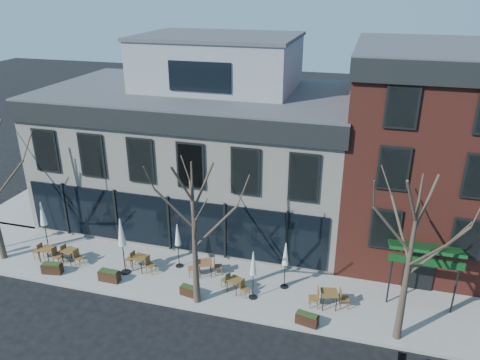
# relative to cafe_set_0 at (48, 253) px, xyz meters

# --- Properties ---
(ground) EXTENTS (120.00, 120.00, 0.00)m
(ground) POSITION_rel_cafe_set_0_xyz_m (5.94, 2.83, -0.63)
(ground) COLOR black
(ground) RESTS_ON ground
(sidewalk_front) EXTENTS (33.50, 4.70, 0.15)m
(sidewalk_front) POSITION_rel_cafe_set_0_xyz_m (9.19, 0.68, -0.56)
(sidewalk_front) COLOR gray
(sidewalk_front) RESTS_ON ground
(sidewalk_side) EXTENTS (4.50, 12.00, 0.15)m
(sidewalk_side) POSITION_rel_cafe_set_0_xyz_m (-5.31, 8.83, -0.56)
(sidewalk_side) COLOR gray
(sidewalk_side) RESTS_ON ground
(corner_building) EXTENTS (18.39, 10.39, 11.10)m
(corner_building) POSITION_rel_cafe_set_0_xyz_m (6.01, 7.89, 4.09)
(corner_building) COLOR beige
(corner_building) RESTS_ON ground
(red_brick_building) EXTENTS (8.20, 11.78, 11.18)m
(red_brick_building) POSITION_rel_cafe_set_0_xyz_m (18.94, 7.81, 5.00)
(red_brick_building) COLOR maroon
(red_brick_building) RESTS_ON ground
(tree_mid) EXTENTS (3.50, 3.55, 7.04)m
(tree_mid) POSITION_rel_cafe_set_0_xyz_m (8.95, -1.08, 3.16)
(tree_mid) COLOR #382B21
(tree_mid) RESTS_ON sidewalk_front
(tree_right) EXTENTS (3.72, 3.77, 7.48)m
(tree_right) POSITION_rel_cafe_set_0_xyz_m (17.95, -1.08, 3.39)
(tree_right) COLOR #382B21
(tree_right) RESTS_ON sidewalk_front
(cafe_set_0) EXTENTS (1.82, 0.78, 0.94)m
(cafe_set_0) POSITION_rel_cafe_set_0_xyz_m (0.00, 0.00, 0.00)
(cafe_set_0) COLOR brown
(cafe_set_0) RESTS_ON sidewalk_front
(cafe_set_1) EXTENTS (1.77, 0.83, 0.91)m
(cafe_set_1) POSITION_rel_cafe_set_0_xyz_m (1.24, 0.23, -0.02)
(cafe_set_1) COLOR brown
(cafe_set_1) RESTS_ON sidewalk_front
(cafe_set_2) EXTENTS (1.83, 0.84, 0.94)m
(cafe_set_2) POSITION_rel_cafe_set_0_xyz_m (5.18, 0.59, -0.00)
(cafe_set_2) COLOR brown
(cafe_set_2) RESTS_ON sidewalk_front
(cafe_set_3) EXTENTS (1.80, 1.09, 0.93)m
(cafe_set_3) POSITION_rel_cafe_set_0_xyz_m (8.58, 1.06, -0.00)
(cafe_set_3) COLOR brown
(cafe_set_3) RESTS_ON sidewalk_front
(cafe_set_4) EXTENTS (1.64, 0.95, 0.85)m
(cafe_set_4) POSITION_rel_cafe_set_0_xyz_m (10.45, 0.12, -0.05)
(cafe_set_4) COLOR brown
(cafe_set_4) RESTS_ON sidewalk_front
(cafe_set_5) EXTENTS (1.93, 0.90, 0.99)m
(cafe_set_5) POSITION_rel_cafe_set_0_xyz_m (14.94, 0.18, 0.02)
(cafe_set_5) COLOR brown
(cafe_set_5) RESTS_ON sidewalk_front
(umbrella_0) EXTENTS (0.46, 0.46, 2.90)m
(umbrella_0) POSITION_rel_cafe_set_0_xyz_m (-0.82, 1.09, 1.56)
(umbrella_0) COLOR black
(umbrella_0) RESTS_ON sidewalk_front
(umbrella_1) EXTENTS (0.50, 0.50, 3.14)m
(umbrella_1) POSITION_rel_cafe_set_0_xyz_m (4.53, 0.13, 1.73)
(umbrella_1) COLOR black
(umbrella_1) RESTS_ON sidewalk_front
(umbrella_2) EXTENTS (0.40, 0.40, 2.50)m
(umbrella_2) POSITION_rel_cafe_set_0_xyz_m (6.99, 1.43, 1.28)
(umbrella_2) COLOR black
(umbrella_2) RESTS_ON sidewalk_front
(umbrella_3) EXTENTS (0.41, 0.41, 2.54)m
(umbrella_3) POSITION_rel_cafe_set_0_xyz_m (11.40, -0.11, 1.30)
(umbrella_3) COLOR black
(umbrella_3) RESTS_ON sidewalk_front
(umbrella_4) EXTENTS (0.40, 0.40, 2.50)m
(umbrella_4) POSITION_rel_cafe_set_0_xyz_m (12.68, 1.12, 1.28)
(umbrella_4) COLOR black
(umbrella_4) RESTS_ON sidewalk_front
(planter_0) EXTENTS (1.09, 0.58, 0.58)m
(planter_0) POSITION_rel_cafe_set_0_xyz_m (0.92, -0.92, -0.20)
(planter_0) COLOR black
(planter_0) RESTS_ON sidewalk_front
(planter_1) EXTENTS (1.08, 0.45, 0.60)m
(planter_1) POSITION_rel_cafe_set_0_xyz_m (4.12, -0.73, -0.19)
(planter_1) COLOR #331D11
(planter_1) RESTS_ON sidewalk_front
(planter_2) EXTENTS (0.96, 0.52, 0.51)m
(planter_2) POSITION_rel_cafe_set_0_xyz_m (8.44, -0.76, -0.23)
(planter_2) COLOR black
(planter_2) RESTS_ON sidewalk_front
(planter_3) EXTENTS (1.05, 0.59, 0.56)m
(planter_3) POSITION_rel_cafe_set_0_xyz_m (14.15, -1.28, -0.21)
(planter_3) COLOR black
(planter_3) RESTS_ON sidewalk_front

